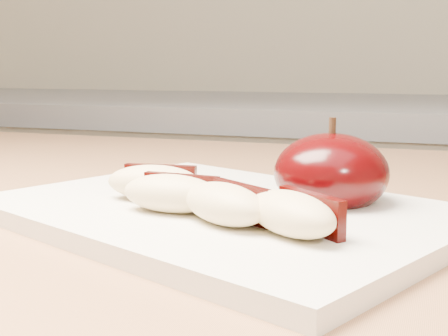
% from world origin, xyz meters
% --- Properties ---
extents(cutting_board, '(0.37, 0.32, 0.01)m').
position_xyz_m(cutting_board, '(-0.07, 0.39, 0.91)').
color(cutting_board, silver).
rests_on(cutting_board, island_counter).
extents(apple_half, '(0.09, 0.09, 0.07)m').
position_xyz_m(apple_half, '(-0.01, 0.43, 0.93)').
color(apple_half, black).
rests_on(apple_half, cutting_board).
extents(apple_wedge_a, '(0.07, 0.04, 0.02)m').
position_xyz_m(apple_wedge_a, '(-0.13, 0.39, 0.92)').
color(apple_wedge_a, beige).
rests_on(apple_wedge_a, cutting_board).
extents(apple_wedge_b, '(0.07, 0.04, 0.02)m').
position_xyz_m(apple_wedge_b, '(-0.10, 0.36, 0.92)').
color(apple_wedge_b, beige).
rests_on(apple_wedge_b, cutting_board).
extents(apple_wedge_c, '(0.07, 0.06, 0.02)m').
position_xyz_m(apple_wedge_c, '(-0.06, 0.34, 0.92)').
color(apple_wedge_c, beige).
rests_on(apple_wedge_c, cutting_board).
extents(apple_wedge_d, '(0.07, 0.07, 0.02)m').
position_xyz_m(apple_wedge_d, '(-0.01, 0.33, 0.92)').
color(apple_wedge_d, beige).
rests_on(apple_wedge_d, cutting_board).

